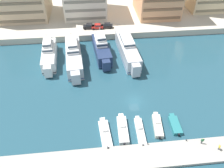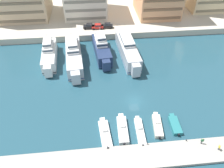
{
  "view_description": "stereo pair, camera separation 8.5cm",
  "coord_description": "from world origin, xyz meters",
  "px_view_note": "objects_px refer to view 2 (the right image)",
  "views": [
    {
      "loc": [
        -9.63,
        -37.53,
        40.25
      ],
      "look_at": [
        -5.34,
        4.19,
        2.5
      ],
      "focal_mm": 35.0,
      "sensor_mm": 36.0,
      "label": 1
    },
    {
      "loc": [
        -9.54,
        -37.54,
        40.25
      ],
      "look_at": [
        -5.34,
        4.19,
        2.5
      ],
      "focal_mm": 35.0,
      "sensor_mm": 36.0,
      "label": 2
    }
  ],
  "objects_px": {
    "yacht_silver_center_left": "(128,50)",
    "motorboat_teal_center": "(175,125)",
    "motorboat_white_left": "(122,129)",
    "motorboat_cream_center_left": "(157,125)",
    "yacht_navy_mid_left": "(102,48)",
    "pedestrian_far_side": "(219,147)",
    "car_black_mid_left": "(107,25)",
    "motorboat_white_far_left": "(105,133)",
    "car_red_left": "(98,26)",
    "yacht_white_far_left": "(49,54)",
    "yacht_silver_left": "(74,55)",
    "motorboat_white_mid_left": "(140,131)",
    "car_black_far_left": "(89,26)",
    "pedestrian_mid_deck": "(202,141)"
  },
  "relations": [
    {
      "from": "yacht_white_far_left",
      "to": "pedestrian_mid_deck",
      "type": "xyz_separation_m",
      "value": [
        34.54,
        -34.03,
        -0.66
      ]
    },
    {
      "from": "pedestrian_mid_deck",
      "to": "pedestrian_far_side",
      "type": "height_order",
      "value": "pedestrian_mid_deck"
    },
    {
      "from": "yacht_white_far_left",
      "to": "car_black_mid_left",
      "type": "xyz_separation_m",
      "value": [
        19.13,
        15.21,
        0.82
      ]
    },
    {
      "from": "yacht_white_far_left",
      "to": "motorboat_white_far_left",
      "type": "relative_size",
      "value": 2.12
    },
    {
      "from": "car_black_mid_left",
      "to": "pedestrian_far_side",
      "type": "relative_size",
      "value": 2.69
    },
    {
      "from": "car_black_mid_left",
      "to": "pedestrian_far_side",
      "type": "xyz_separation_m",
      "value": [
        18.25,
        -50.96,
        -1.58
      ]
    },
    {
      "from": "car_black_far_left",
      "to": "pedestrian_far_side",
      "type": "distance_m",
      "value": 56.79
    },
    {
      "from": "motorboat_white_far_left",
      "to": "car_red_left",
      "type": "xyz_separation_m",
      "value": [
        0.79,
        44.18,
        2.8
      ]
    },
    {
      "from": "motorboat_teal_center",
      "to": "car_black_mid_left",
      "type": "height_order",
      "value": "car_black_mid_left"
    },
    {
      "from": "motorboat_white_far_left",
      "to": "motorboat_teal_center",
      "type": "xyz_separation_m",
      "value": [
        15.9,
        0.67,
        0.03
      ]
    },
    {
      "from": "car_black_far_left",
      "to": "pedestrian_mid_deck",
      "type": "height_order",
      "value": "car_black_far_left"
    },
    {
      "from": "car_black_far_left",
      "to": "car_black_mid_left",
      "type": "bearing_deg",
      "value": -1.02
    },
    {
      "from": "yacht_silver_left",
      "to": "pedestrian_mid_deck",
      "type": "distance_m",
      "value": 42.51
    },
    {
      "from": "car_red_left",
      "to": "pedestrian_far_side",
      "type": "distance_m",
      "value": 55.12
    },
    {
      "from": "yacht_white_far_left",
      "to": "yacht_silver_left",
      "type": "xyz_separation_m",
      "value": [
        7.5,
        -1.24,
        0.09
      ]
    },
    {
      "from": "car_black_far_left",
      "to": "car_black_mid_left",
      "type": "relative_size",
      "value": 1.0
    },
    {
      "from": "yacht_silver_center_left",
      "to": "yacht_silver_left",
      "type": "bearing_deg",
      "value": -176.19
    },
    {
      "from": "motorboat_cream_center_left",
      "to": "car_black_mid_left",
      "type": "bearing_deg",
      "value": 99.9
    },
    {
      "from": "motorboat_white_mid_left",
      "to": "motorboat_cream_center_left",
      "type": "bearing_deg",
      "value": 13.01
    },
    {
      "from": "yacht_silver_left",
      "to": "motorboat_white_mid_left",
      "type": "bearing_deg",
      "value": -61.9
    },
    {
      "from": "yacht_navy_mid_left",
      "to": "pedestrian_far_side",
      "type": "xyz_separation_m",
      "value": [
        21.22,
        -37.1,
        -0.83
      ]
    },
    {
      "from": "car_black_mid_left",
      "to": "pedestrian_mid_deck",
      "type": "xyz_separation_m",
      "value": [
        15.42,
        -49.24,
        -1.48
      ]
    },
    {
      "from": "motorboat_teal_center",
      "to": "motorboat_white_far_left",
      "type": "bearing_deg",
      "value": -177.57
    },
    {
      "from": "yacht_silver_left",
      "to": "car_red_left",
      "type": "relative_size",
      "value": 5.45
    },
    {
      "from": "motorboat_white_far_left",
      "to": "car_black_far_left",
      "type": "height_order",
      "value": "car_black_far_left"
    },
    {
      "from": "yacht_white_far_left",
      "to": "motorboat_white_left",
      "type": "relative_size",
      "value": 2.13
    },
    {
      "from": "motorboat_white_left",
      "to": "motorboat_cream_center_left",
      "type": "distance_m",
      "value": 7.96
    },
    {
      "from": "pedestrian_mid_deck",
      "to": "pedestrian_far_side",
      "type": "bearing_deg",
      "value": -31.29
    },
    {
      "from": "yacht_white_far_left",
      "to": "motorboat_white_mid_left",
      "type": "height_order",
      "value": "yacht_white_far_left"
    },
    {
      "from": "motorboat_white_left",
      "to": "motorboat_white_mid_left",
      "type": "relative_size",
      "value": 1.03
    },
    {
      "from": "car_red_left",
      "to": "motorboat_white_left",
      "type": "bearing_deg",
      "value": -85.85
    },
    {
      "from": "motorboat_white_mid_left",
      "to": "car_black_far_left",
      "type": "distance_m",
      "value": 45.92
    },
    {
      "from": "yacht_silver_center_left",
      "to": "car_black_far_left",
      "type": "xyz_separation_m",
      "value": [
        -11.68,
        15.44,
        0.76
      ]
    },
    {
      "from": "car_black_far_left",
      "to": "yacht_white_far_left",
      "type": "bearing_deg",
      "value": -129.44
    },
    {
      "from": "car_red_left",
      "to": "yacht_white_far_left",
      "type": "bearing_deg",
      "value": -136.42
    },
    {
      "from": "yacht_navy_mid_left",
      "to": "car_black_mid_left",
      "type": "relative_size",
      "value": 4.26
    },
    {
      "from": "yacht_white_far_left",
      "to": "pedestrian_far_side",
      "type": "height_order",
      "value": "yacht_white_far_left"
    },
    {
      "from": "car_black_mid_left",
      "to": "yacht_silver_left",
      "type": "bearing_deg",
      "value": -125.26
    },
    {
      "from": "yacht_navy_mid_left",
      "to": "car_black_mid_left",
      "type": "distance_m",
      "value": 14.19
    },
    {
      "from": "yacht_silver_center_left",
      "to": "yacht_navy_mid_left",
      "type": "bearing_deg",
      "value": 169.72
    },
    {
      "from": "motorboat_white_left",
      "to": "motorboat_cream_center_left",
      "type": "relative_size",
      "value": 1.15
    },
    {
      "from": "yacht_silver_center_left",
      "to": "motorboat_white_left",
      "type": "bearing_deg",
      "value": -100.9
    },
    {
      "from": "motorboat_white_left",
      "to": "car_black_mid_left",
      "type": "relative_size",
      "value": 1.95
    },
    {
      "from": "motorboat_white_mid_left",
      "to": "motorboat_teal_center",
      "type": "height_order",
      "value": "motorboat_white_mid_left"
    },
    {
      "from": "yacht_silver_left",
      "to": "motorboat_white_far_left",
      "type": "distance_m",
      "value": 29.08
    },
    {
      "from": "motorboat_white_mid_left",
      "to": "motorboat_teal_center",
      "type": "distance_m",
      "value": 8.23
    },
    {
      "from": "yacht_silver_center_left",
      "to": "motorboat_teal_center",
      "type": "relative_size",
      "value": 3.67
    },
    {
      "from": "car_red_left",
      "to": "pedestrian_far_side",
      "type": "height_order",
      "value": "car_red_left"
    },
    {
      "from": "motorboat_teal_center",
      "to": "car_black_mid_left",
      "type": "xyz_separation_m",
      "value": [
        -11.61,
        43.83,
        2.77
      ]
    },
    {
      "from": "motorboat_white_left",
      "to": "car_black_mid_left",
      "type": "bearing_deg",
      "value": 89.56
    }
  ]
}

